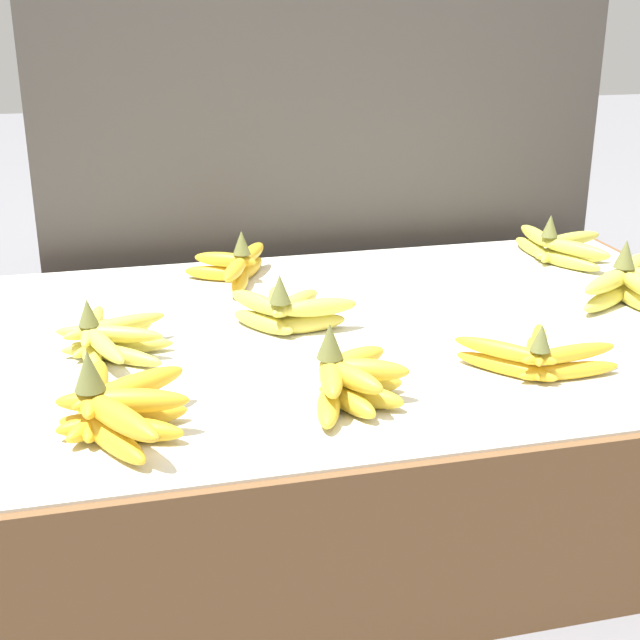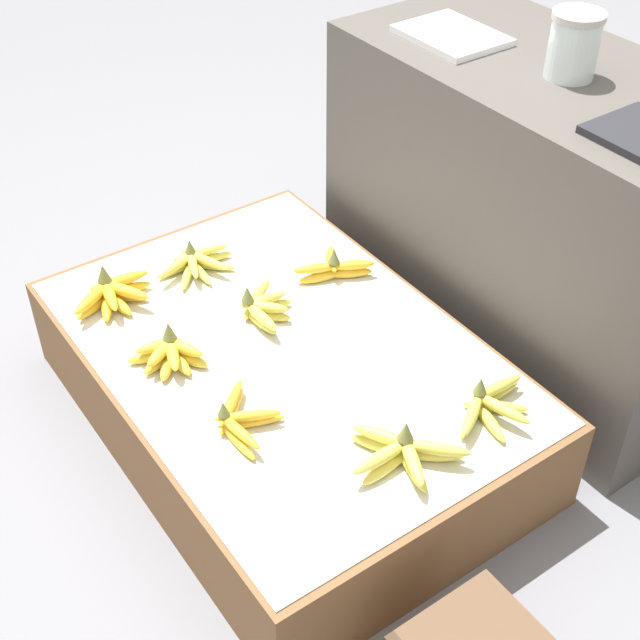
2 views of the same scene
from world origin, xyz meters
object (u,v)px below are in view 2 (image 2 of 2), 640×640
(banana_bunch_middle_midleft, at_px, (261,308))
(banana_bunch_back_right, at_px, (488,405))
(foam_tray_white, at_px, (452,35))
(banana_bunch_middle_left, at_px, (195,263))
(banana_bunch_middle_right, at_px, (403,453))
(banana_bunch_front_midright, at_px, (238,419))
(banana_bunch_back_midleft, at_px, (334,267))
(glass_jar, at_px, (574,45))
(banana_bunch_front_left, at_px, (111,294))
(banana_bunch_front_midleft, at_px, (169,354))

(banana_bunch_middle_midleft, bearing_deg, banana_bunch_back_right, 21.59)
(foam_tray_white, bearing_deg, banana_bunch_middle_left, -103.07)
(banana_bunch_middle_left, xyz_separation_m, foam_tray_white, (0.17, 0.74, 0.54))
(banana_bunch_middle_left, relative_size, banana_bunch_middle_right, 0.97)
(banana_bunch_front_midright, xyz_separation_m, banana_bunch_back_midleft, (-0.35, 0.52, 0.00))
(banana_bunch_middle_left, relative_size, banana_bunch_back_right, 0.99)
(banana_bunch_back_right, bearing_deg, glass_jar, 125.02)
(banana_bunch_front_left, height_order, banana_bunch_middle_left, banana_bunch_front_left)
(banana_bunch_front_midright, xyz_separation_m, foam_tray_white, (-0.42, 0.95, 0.54))
(banana_bunch_front_midright, xyz_separation_m, banana_bunch_middle_right, (0.30, 0.24, 0.01))
(banana_bunch_back_right, height_order, glass_jar, glass_jar)
(banana_bunch_middle_midleft, distance_m, banana_bunch_back_midleft, 0.27)
(banana_bunch_front_midleft, bearing_deg, banana_bunch_front_midright, 5.43)
(banana_bunch_middle_right, bearing_deg, foam_tray_white, 135.30)
(banana_bunch_front_midright, relative_size, glass_jar, 1.39)
(banana_bunch_front_left, height_order, glass_jar, glass_jar)
(banana_bunch_middle_left, height_order, glass_jar, glass_jar)
(banana_bunch_front_midleft, distance_m, banana_bunch_middle_midleft, 0.28)
(banana_bunch_middle_left, bearing_deg, foam_tray_white, 76.93)
(banana_bunch_front_midleft, height_order, banana_bunch_middle_left, banana_bunch_front_midleft)
(banana_bunch_front_midright, relative_size, foam_tray_white, 0.83)
(foam_tray_white, bearing_deg, banana_bunch_front_left, -99.55)
(banana_bunch_front_midright, height_order, glass_jar, glass_jar)
(banana_bunch_front_left, height_order, foam_tray_white, foam_tray_white)
(banana_bunch_front_midleft, bearing_deg, banana_bunch_middle_left, 142.09)
(banana_bunch_middle_left, height_order, banana_bunch_middle_right, banana_bunch_middle_right)
(banana_bunch_front_midright, height_order, banana_bunch_middle_midleft, banana_bunch_middle_midleft)
(banana_bunch_middle_right, xyz_separation_m, banana_bunch_back_right, (-0.00, 0.26, -0.01))
(banana_bunch_back_midleft, xyz_separation_m, banana_bunch_back_right, (0.64, -0.02, -0.00))
(banana_bunch_front_midleft, relative_size, glass_jar, 1.07)
(banana_bunch_front_midleft, xyz_separation_m, banana_bunch_back_midleft, (-0.06, 0.55, -0.00))
(banana_bunch_middle_right, bearing_deg, banana_bunch_back_midleft, 156.64)
(banana_bunch_front_left, relative_size, banana_bunch_back_right, 0.97)
(banana_bunch_front_midleft, relative_size, banana_bunch_back_right, 0.68)
(banana_bunch_front_midleft, distance_m, banana_bunch_middle_left, 0.39)
(banana_bunch_front_midright, bearing_deg, banana_bunch_middle_midleft, 140.36)
(banana_bunch_front_midright, distance_m, banana_bunch_back_right, 0.58)
(banana_bunch_back_right, distance_m, foam_tray_white, 1.01)
(foam_tray_white, bearing_deg, glass_jar, 12.32)
(banana_bunch_middle_left, xyz_separation_m, banana_bunch_middle_right, (0.89, 0.02, 0.01))
(banana_bunch_middle_right, relative_size, banana_bunch_back_right, 1.02)
(banana_bunch_middle_right, bearing_deg, banana_bunch_front_midleft, -155.54)
(banana_bunch_front_midleft, distance_m, banana_bunch_front_midright, 0.29)
(banana_bunch_front_midleft, height_order, foam_tray_white, foam_tray_white)
(glass_jar, relative_size, foam_tray_white, 0.59)
(banana_bunch_front_left, bearing_deg, banana_bunch_back_right, 31.22)
(banana_bunch_back_midleft, height_order, foam_tray_white, foam_tray_white)
(glass_jar, bearing_deg, banana_bunch_back_midleft, -117.99)
(banana_bunch_middle_midleft, relative_size, banana_bunch_back_right, 0.78)
(banana_bunch_front_midleft, xyz_separation_m, banana_bunch_back_right, (0.58, 0.52, -0.00))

